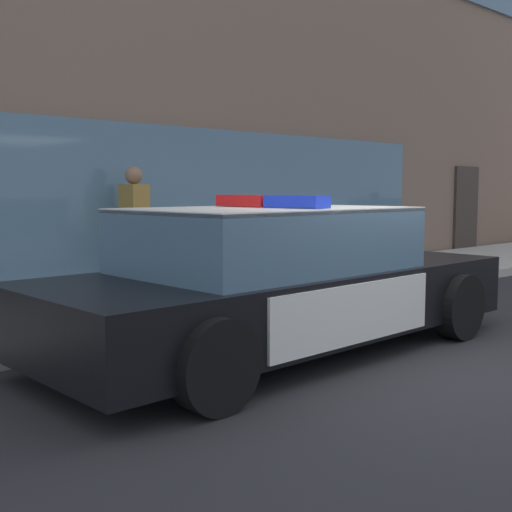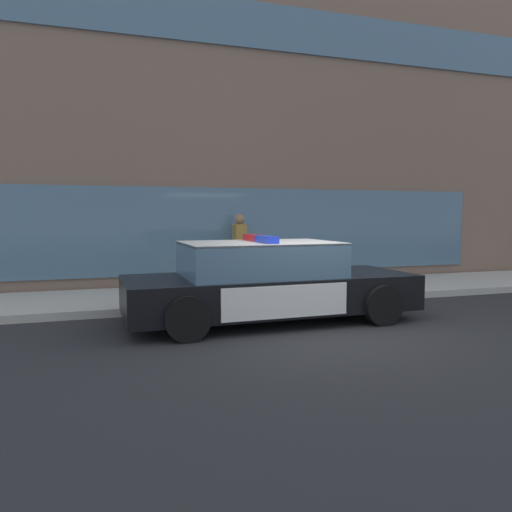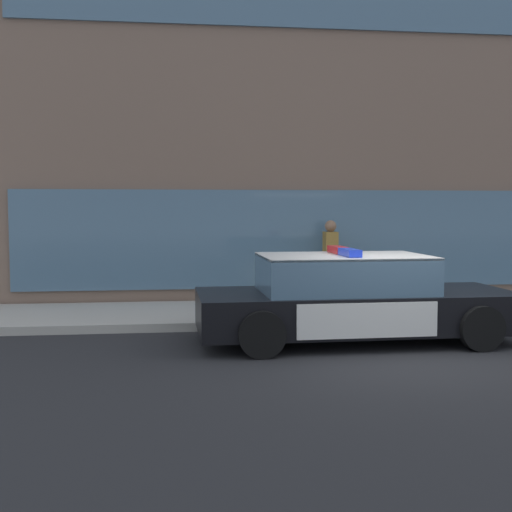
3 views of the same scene
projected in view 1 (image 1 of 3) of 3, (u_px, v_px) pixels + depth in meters
The scene contains 6 objects.
ground at pixel (379, 355), 6.09m from camera, with size 48.00×48.00×0.00m, color #262628.
sidewalk at pixel (181, 303), 8.41m from camera, with size 48.00×2.67×0.15m, color #B2ADA3.
storefront_building at pixel (98, 61), 14.79m from camera, with size 22.42×10.99×8.95m.
police_cruiser at pixel (280, 281), 6.17m from camera, with size 5.01×2.17×1.49m.
fire_hydrant at pixel (112, 288), 6.91m from camera, with size 0.34×0.39×0.73m.
pedestrian_on_sidewalk at pixel (135, 229), 8.83m from camera, with size 0.28×0.41×1.71m.
Camera 1 is at (-4.88, -3.62, 1.54)m, focal length 45.51 mm.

